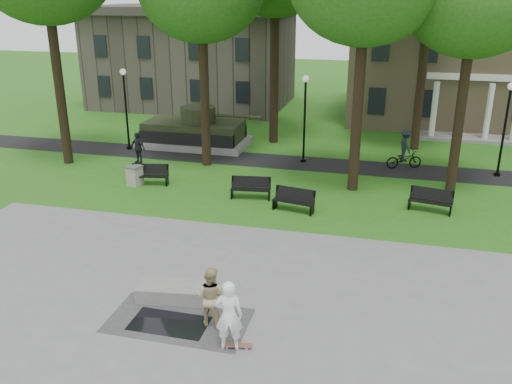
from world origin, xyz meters
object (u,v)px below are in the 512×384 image
friend_watching (210,297)px  trash_bin (135,175)px  cyclist (405,153)px  skateboarder (229,315)px  park_bench_0 (150,174)px  concrete_block (175,291)px

friend_watching → trash_bin: friend_watching is taller
cyclist → skateboarder: bearing=145.0°
skateboarder → friend_watching: size_ratio=1.12×
friend_watching → skateboarder: bearing=139.7°
skateboarder → park_bench_0: (-7.47, 11.48, -0.49)m
park_bench_0 → friend_watching: bearing=-67.8°
concrete_block → park_bench_0: size_ratio=1.19×
skateboarder → park_bench_0: 13.71m
skateboarder → friend_watching: skateboarder is taller
skateboarder → park_bench_0: bearing=-68.8°
friend_watching → cyclist: bearing=-99.9°
concrete_block → cyclist: bearing=65.7°
friend_watching → concrete_block: bearing=-26.4°
skateboarder → trash_bin: (-8.17, 11.22, -0.53)m
friend_watching → park_bench_0: size_ratio=0.96×
skateboarder → cyclist: cyclist is taller
friend_watching → cyclist: 17.07m
skateboarder → park_bench_0: size_ratio=1.08×
friend_watching → park_bench_0: friend_watching is taller
trash_bin → skateboarder: bearing=-53.9°
skateboarder → friend_watching: 1.24m
skateboarder → trash_bin: size_ratio=2.07×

